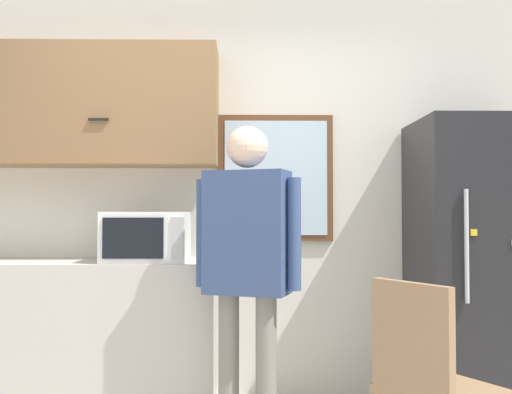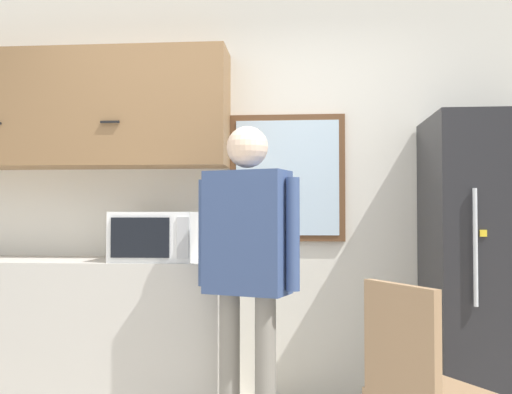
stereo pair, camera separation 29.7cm
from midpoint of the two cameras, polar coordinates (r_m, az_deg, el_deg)
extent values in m
cube|color=silver|center=(3.84, -0.05, 0.49)|extent=(6.00, 0.06, 2.70)
cube|color=#BCB7AD|center=(3.86, -17.54, -12.76)|extent=(2.18, 0.57, 0.92)
cube|color=olive|center=(3.95, -16.73, 8.35)|extent=(2.18, 0.34, 0.76)
cube|color=black|center=(3.64, -12.15, 7.37)|extent=(0.12, 0.01, 0.01)
cube|color=white|center=(3.52, -7.60, -3.92)|extent=(0.49, 0.37, 0.30)
cube|color=black|center=(3.34, -9.05, -4.04)|extent=(0.35, 0.01, 0.23)
cube|color=#B2B2B2|center=(3.29, -4.78, -4.09)|extent=(0.07, 0.01, 0.24)
cylinder|color=gray|center=(3.15, 0.14, -16.61)|extent=(0.11, 0.11, 0.78)
cylinder|color=gray|center=(3.08, 3.84, -16.98)|extent=(0.11, 0.11, 0.78)
cube|color=#384C7A|center=(3.01, 1.96, -3.54)|extent=(0.48, 0.35, 0.65)
sphere|color=beige|center=(3.03, 1.95, 5.02)|extent=(0.22, 0.22, 0.22)
cylinder|color=#384C7A|center=(3.11, -2.43, -3.59)|extent=(0.07, 0.07, 0.58)
cylinder|color=#384C7A|center=(2.92, 6.63, -3.70)|extent=(0.07, 0.07, 0.58)
cube|color=#232326|center=(3.67, 24.71, -6.48)|extent=(0.72, 0.68, 1.77)
cylinder|color=silver|center=(3.26, 23.58, -4.62)|extent=(0.02, 0.02, 0.62)
cube|color=yellow|center=(3.29, 24.24, -3.33)|extent=(0.04, 0.01, 0.04)
cube|color=#997551|center=(2.53, 17.64, -13.72)|extent=(0.26, 0.38, 0.48)
cube|color=brown|center=(3.79, 5.40, 1.93)|extent=(0.76, 0.04, 0.84)
cube|color=silver|center=(3.77, 5.40, 1.95)|extent=(0.68, 0.01, 0.76)
camera|label=1|loc=(0.15, -87.17, -0.08)|focal=40.00mm
camera|label=2|loc=(0.15, 92.83, 0.08)|focal=40.00mm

